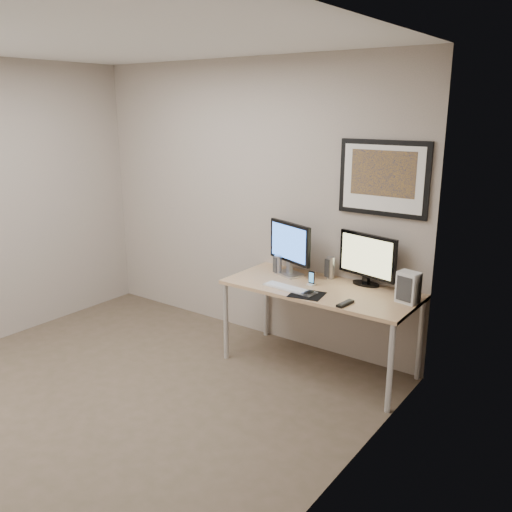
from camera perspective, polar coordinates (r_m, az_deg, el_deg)
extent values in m
plane|color=#4C422F|center=(4.44, -14.37, -14.31)|extent=(3.60, 3.60, 0.00)
plane|color=white|center=(3.90, -17.09, 21.17)|extent=(3.60, 3.60, 0.00)
plane|color=gray|center=(5.18, -0.81, 5.79)|extent=(3.60, 0.00, 3.60)
plane|color=gray|center=(2.84, 7.92, -2.55)|extent=(0.00, 3.40, 3.40)
cube|color=#9F6C4D|center=(4.51, 6.80, -3.47)|extent=(1.60, 0.70, 0.03)
cylinder|color=silver|center=(4.79, -3.19, -6.86)|extent=(0.04, 0.04, 0.70)
cylinder|color=silver|center=(5.26, 1.08, -4.79)|extent=(0.04, 0.04, 0.70)
cylinder|color=silver|center=(4.09, 13.95, -11.42)|extent=(0.04, 0.04, 0.70)
cylinder|color=silver|center=(4.63, 16.90, -8.41)|extent=(0.04, 0.04, 0.70)
cube|color=black|center=(4.45, 13.27, 7.96)|extent=(0.75, 0.03, 0.60)
cube|color=white|center=(4.44, 13.19, 7.94)|extent=(0.67, 0.00, 0.52)
cube|color=#C7881B|center=(4.43, 13.20, 8.45)|extent=(0.54, 0.00, 0.36)
cube|color=#A7A7AC|center=(4.81, 3.53, -1.88)|extent=(0.28, 0.24, 0.02)
cube|color=#A7A7AC|center=(4.79, 3.55, -1.19)|extent=(0.06, 0.05, 0.10)
cube|color=black|center=(4.73, 3.59, 1.44)|extent=(0.50, 0.20, 0.35)
cube|color=blue|center=(4.71, 3.47, 1.40)|extent=(0.44, 0.16, 0.30)
cube|color=black|center=(4.62, 11.49, -2.89)|extent=(0.26, 0.18, 0.02)
cube|color=black|center=(4.61, 11.51, -2.46)|extent=(0.06, 0.05, 0.05)
cube|color=black|center=(4.55, 11.65, 0.04)|extent=(0.55, 0.16, 0.36)
cube|color=#CCC685|center=(4.53, 11.56, -0.01)|extent=(0.49, 0.12, 0.31)
cylinder|color=#A7A7AC|center=(4.82, 2.32, -0.90)|extent=(0.08, 0.08, 0.17)
cylinder|color=#A7A7AC|center=(4.72, 7.83, -1.22)|extent=(0.10, 0.10, 0.19)
cube|color=black|center=(4.53, 5.88, -2.33)|extent=(0.06, 0.06, 0.12)
cube|color=silver|center=(4.43, 3.55, -3.43)|extent=(0.48, 0.17, 0.02)
cube|color=black|center=(4.32, 5.38, -4.06)|extent=(0.30, 0.27, 0.00)
ellipsoid|color=black|center=(4.30, 5.57, -3.86)|extent=(0.09, 0.12, 0.04)
cube|color=black|center=(4.14, 9.37, -4.94)|extent=(0.07, 0.18, 0.02)
cube|color=silver|center=(4.26, 15.74, -3.19)|extent=(0.18, 0.14, 0.24)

